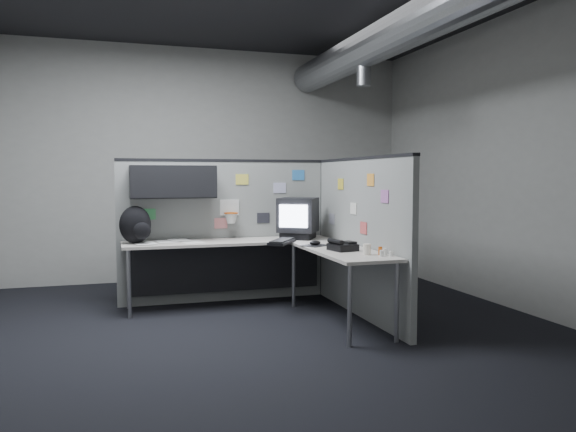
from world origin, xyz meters
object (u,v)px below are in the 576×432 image
object	(u,v)px
monitor	(298,218)
phone	(342,246)
backpack	(136,225)
keyboard	(282,241)
desk	(258,254)

from	to	relation	value
monitor	phone	xyz separation A→B (m)	(0.08, -1.12, -0.20)
monitor	backpack	xyz separation A→B (m)	(-1.78, 0.03, -0.05)
keyboard	monitor	bearing A→B (deg)	41.03
keyboard	phone	size ratio (longest dim) A/B	1.81
desk	phone	xyz separation A→B (m)	(0.61, -0.85, 0.16)
keyboard	phone	world-z (taller)	phone
desk	backpack	xyz separation A→B (m)	(-1.24, 0.29, 0.31)
monitor	phone	world-z (taller)	monitor
backpack	phone	bearing A→B (deg)	-40.23
monitor	phone	distance (m)	1.13
monitor	desk	bearing A→B (deg)	-166.70
monitor	keyboard	bearing A→B (deg)	-140.61
monitor	backpack	size ratio (longest dim) A/B	1.41
desk	monitor	size ratio (longest dim) A/B	4.15
desk	backpack	world-z (taller)	backpack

